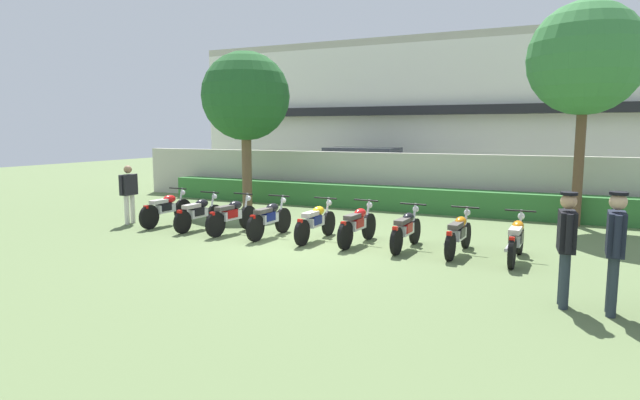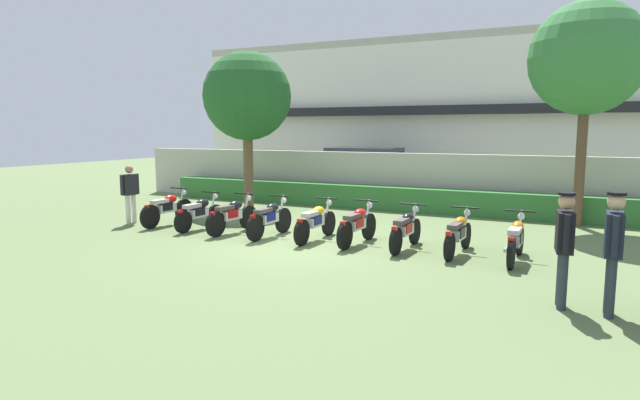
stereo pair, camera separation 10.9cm
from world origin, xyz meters
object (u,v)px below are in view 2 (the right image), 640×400
object	(u,v)px
motorcycle_in_row_5	(357,225)
motorcycle_in_row_7	(458,234)
motorcycle_in_row_0	(167,208)
tree_near_inspector	(247,97)
parked_car	(368,172)
motorcycle_in_row_8	(516,239)
officer_1	(613,243)
motorcycle_in_row_1	(199,213)
inspector_person	(130,189)
motorcycle_in_row_6	(406,229)
motorcycle_in_row_3	(270,218)
officer_0	(564,240)
tree_far_side	(587,59)
motorcycle_in_row_4	(316,221)
motorcycle_in_row_2	(232,215)

from	to	relation	value
motorcycle_in_row_5	motorcycle_in_row_7	bearing A→B (deg)	-85.74
motorcycle_in_row_0	tree_near_inspector	bearing A→B (deg)	1.92
parked_car	motorcycle_in_row_8	bearing A→B (deg)	-53.84
tree_near_inspector	officer_1	xyz separation A→B (m)	(10.45, -6.75, -2.61)
tree_near_inspector	motorcycle_in_row_5	world-z (taller)	tree_near_inspector
motorcycle_in_row_1	officer_1	bearing A→B (deg)	-103.80
motorcycle_in_row_7	inspector_person	xyz separation A→B (m)	(-8.88, -0.23, 0.51)
motorcycle_in_row_6	motorcycle_in_row_1	bearing A→B (deg)	93.30
motorcycle_in_row_3	officer_1	bearing A→B (deg)	-107.65
motorcycle_in_row_0	officer_0	world-z (taller)	officer_0
inspector_person	motorcycle_in_row_6	bearing A→B (deg)	1.51
motorcycle_in_row_1	tree_near_inspector	bearing A→B (deg)	18.41
motorcycle_in_row_0	parked_car	bearing A→B (deg)	-15.98
motorcycle_in_row_1	tree_far_side	bearing A→B (deg)	-59.31
parked_car	motorcycle_in_row_0	distance (m)	8.67
tree_near_inspector	motorcycle_in_row_7	distance (m)	9.33
motorcycle_in_row_8	officer_0	distance (m)	2.77
motorcycle_in_row_4	officer_1	bearing A→B (deg)	-113.44
tree_far_side	motorcycle_in_row_4	world-z (taller)	tree_far_side
motorcycle_in_row_0	motorcycle_in_row_1	distance (m)	1.18
motorcycle_in_row_6	motorcycle_in_row_3	bearing A→B (deg)	94.69
parked_car	inspector_person	xyz separation A→B (m)	(-3.73, -8.48, 0.01)
tree_far_side	motorcycle_in_row_8	world-z (taller)	tree_far_side
tree_near_inspector	motorcycle_in_row_0	distance (m)	5.10
motorcycle_in_row_3	motorcycle_in_row_2	bearing A→B (deg)	91.97
motorcycle_in_row_1	motorcycle_in_row_4	bearing A→B (deg)	-86.30
motorcycle_in_row_0	motorcycle_in_row_2	bearing A→B (deg)	-92.08
parked_car	motorcycle_in_row_5	size ratio (longest dim) A/B	2.42
parked_car	motorcycle_in_row_1	xyz separation A→B (m)	(-1.46, -8.36, -0.50)
motorcycle_in_row_3	motorcycle_in_row_7	xyz separation A→B (m)	(4.46, 0.16, -0.02)
motorcycle_in_row_3	motorcycle_in_row_7	distance (m)	4.46
inspector_person	motorcycle_in_row_7	bearing A→B (deg)	1.49
motorcycle_in_row_4	motorcycle_in_row_8	size ratio (longest dim) A/B	1.03
motorcycle_in_row_6	motorcycle_in_row_8	size ratio (longest dim) A/B	0.96
motorcycle_in_row_6	motorcycle_in_row_2	bearing A→B (deg)	94.00
motorcycle_in_row_5	inspector_person	distance (m)	6.66
tree_far_side	officer_1	xyz separation A→B (m)	(0.45, -7.44, -3.35)
tree_near_inspector	officer_1	size ratio (longest dim) A/B	2.96
motorcycle_in_row_4	motorcycle_in_row_0	bearing A→B (deg)	91.07
parked_car	motorcycle_in_row_1	world-z (taller)	parked_car
motorcycle_in_row_2	motorcycle_in_row_3	size ratio (longest dim) A/B	1.00
motorcycle_in_row_3	motorcycle_in_row_4	bearing A→B (deg)	-80.94
motorcycle_in_row_2	tree_near_inspector	bearing A→B (deg)	35.07
motorcycle_in_row_5	tree_far_side	bearing A→B (deg)	-39.69
motorcycle_in_row_1	motorcycle_in_row_7	world-z (taller)	motorcycle_in_row_1
motorcycle_in_row_3	motorcycle_in_row_5	distance (m)	2.22
motorcycle_in_row_0	motorcycle_in_row_1	world-z (taller)	motorcycle_in_row_0
officer_0	officer_1	bearing A→B (deg)	166.12
motorcycle_in_row_7	inspector_person	world-z (taller)	inspector_person
parked_car	motorcycle_in_row_6	distance (m)	9.22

